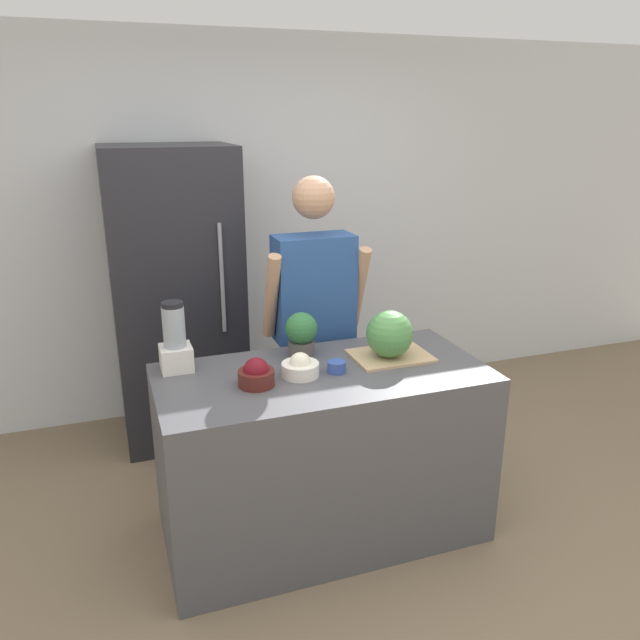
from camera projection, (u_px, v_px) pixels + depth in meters
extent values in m
plane|color=#7F6B51|center=(350.00, 577.00, 2.93)|extent=(14.00, 14.00, 0.00)
cube|color=silver|center=(241.00, 229.00, 4.40)|extent=(8.00, 0.06, 2.60)
cube|color=#4C4C51|center=(323.00, 453.00, 3.14)|extent=(1.59, 0.77, 0.89)
cube|color=#232328|center=(177.00, 298.00, 4.01)|extent=(0.79, 0.66, 1.90)
cylinder|color=gray|center=(222.00, 279.00, 3.71)|extent=(0.02, 0.02, 0.66)
cube|color=#4C608C|center=(314.00, 406.00, 3.70)|extent=(0.33, 0.18, 0.85)
cube|color=#284C8C|center=(314.00, 289.00, 3.47)|extent=(0.44, 0.22, 0.60)
sphere|color=tan|center=(313.00, 197.00, 3.32)|extent=(0.23, 0.23, 0.23)
cylinder|color=tan|center=(272.00, 296.00, 3.36)|extent=(0.07, 0.24, 0.50)
cylinder|color=tan|center=(359.00, 288.00, 3.52)|extent=(0.07, 0.24, 0.50)
cube|color=tan|center=(391.00, 356.00, 3.17)|extent=(0.39, 0.30, 0.01)
sphere|color=#4C8C47|center=(390.00, 334.00, 3.11)|extent=(0.24, 0.24, 0.24)
cylinder|color=#511E19|center=(256.00, 378.00, 2.83)|extent=(0.17, 0.17, 0.07)
sphere|color=maroon|center=(256.00, 370.00, 2.82)|extent=(0.12, 0.12, 0.12)
cylinder|color=white|center=(300.00, 369.00, 2.94)|extent=(0.18, 0.18, 0.06)
sphere|color=white|center=(300.00, 363.00, 2.93)|extent=(0.10, 0.10, 0.10)
cylinder|color=#334C9E|center=(337.00, 367.00, 2.98)|extent=(0.09, 0.09, 0.06)
cube|color=silver|center=(176.00, 358.00, 3.00)|extent=(0.15, 0.15, 0.12)
cylinder|color=#99A3AD|center=(174.00, 327.00, 2.95)|extent=(0.11, 0.11, 0.20)
cylinder|color=black|center=(172.00, 304.00, 2.92)|extent=(0.10, 0.10, 0.02)
cylinder|color=#514C47|center=(301.00, 348.00, 3.19)|extent=(0.13, 0.13, 0.08)
sphere|color=#2D6B38|center=(301.00, 328.00, 3.16)|extent=(0.16, 0.16, 0.16)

